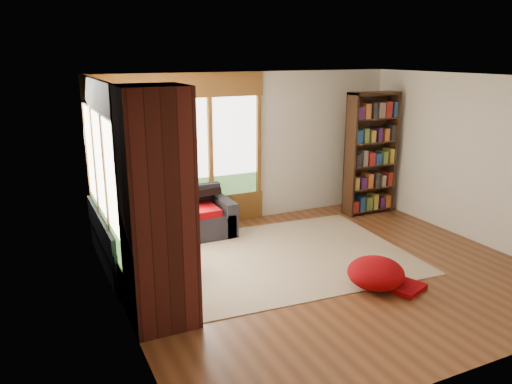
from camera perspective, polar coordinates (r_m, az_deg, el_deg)
name	(u,v)px	position (r m, az deg, el deg)	size (l,w,h in m)	color
floor	(326,270)	(7.06, 8.01, -8.80)	(5.50, 5.50, 0.00)	#592F18
ceiling	(334,78)	(6.44, 8.90, 12.76)	(5.50, 5.50, 0.00)	white
wall_back	(250,148)	(8.77, -0.67, 5.10)	(5.50, 0.04, 2.60)	silver
wall_front	(488,242)	(4.86, 25.02, -5.16)	(5.50, 0.04, 2.60)	silver
wall_left	(117,206)	(5.63, -15.56, -1.50)	(0.04, 5.00, 2.60)	silver
wall_right	(479,160)	(8.45, 24.17, 3.32)	(0.04, 5.00, 2.60)	silver
windows_back	(185,151)	(8.31, -8.14, 4.71)	(2.82, 0.10, 1.90)	brown
windows_left	(102,177)	(6.77, -17.18, 1.66)	(0.10, 2.62, 1.90)	brown
roller_blind	(93,137)	(7.50, -18.18, 6.02)	(0.03, 0.72, 0.90)	#748051
brick_chimney	(157,210)	(5.37, -11.22, -2.05)	(0.70, 0.70, 2.60)	#471914
sectional_sofa	(155,232)	(7.67, -11.47, -4.50)	(2.20, 2.20, 0.80)	black
area_rug	(282,257)	(7.42, 2.99, -7.38)	(3.62, 2.77, 0.01)	beige
bookshelf	(371,154)	(9.38, 12.99, 4.27)	(0.96, 0.32, 2.23)	#361E12
pouf	(376,272)	(6.61, 13.54, -8.89)	(0.72, 0.72, 0.39)	#9B060A
dog_tan	(150,197)	(7.67, -12.05, -0.60)	(1.03, 0.72, 0.53)	brown
dog_brindle	(165,214)	(6.97, -10.31, -2.48)	(0.74, 0.94, 0.46)	#312618
throw_pillows	(158,199)	(7.59, -11.13, -0.78)	(1.98, 1.68, 0.45)	black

